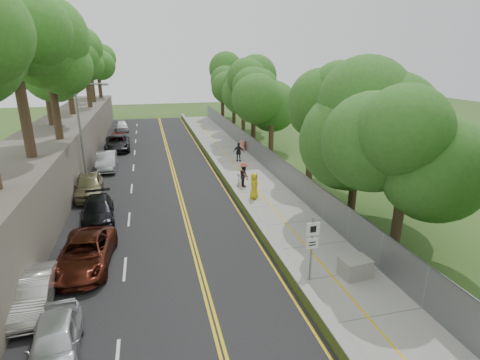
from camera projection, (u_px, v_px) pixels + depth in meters
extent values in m
plane|color=#33511E|center=(267.00, 252.00, 19.65)|extent=(140.00, 140.00, 0.00)
cube|color=black|center=(154.00, 176.00, 32.25)|extent=(11.20, 66.00, 0.04)
cube|color=gray|center=(243.00, 170.00, 34.07)|extent=(4.20, 66.00, 0.05)
cube|color=#A0D736|center=(219.00, 168.00, 33.46)|extent=(0.42, 66.00, 0.60)
cube|color=#595147|center=(49.00, 160.00, 29.78)|extent=(5.00, 66.00, 4.00)
cube|color=slate|center=(266.00, 158.00, 34.25)|extent=(0.04, 66.00, 2.00)
cylinder|color=gray|center=(81.00, 135.00, 28.88)|extent=(0.18, 0.18, 8.00)
cylinder|color=gray|center=(90.00, 84.00, 27.94)|extent=(2.30, 0.13, 0.13)
cube|color=gray|center=(105.00, 84.00, 28.20)|extent=(0.50, 0.22, 0.14)
cylinder|color=gray|center=(311.00, 249.00, 16.63)|extent=(0.09, 0.09, 3.10)
cube|color=white|center=(313.00, 229.00, 16.29)|extent=(0.62, 0.04, 0.62)
cube|color=white|center=(312.00, 243.00, 16.51)|extent=(0.56, 0.04, 0.50)
cylinder|color=red|center=(242.00, 146.00, 41.00)|extent=(0.62, 0.62, 1.01)
cube|color=gray|center=(355.00, 267.00, 17.27)|extent=(1.40, 1.11, 0.87)
imported|color=silver|center=(55.00, 342.00, 12.43)|extent=(1.94, 4.11, 1.36)
imported|color=beige|center=(33.00, 293.00, 15.01)|extent=(1.64, 4.14, 1.34)
imported|color=#4E1B10|center=(85.00, 253.00, 17.97)|extent=(2.76, 5.35, 1.44)
imported|color=black|center=(98.00, 210.00, 23.20)|extent=(2.29, 4.76, 1.34)
imported|color=#938B63|center=(89.00, 185.00, 27.24)|extent=(2.37, 4.97, 1.64)
imported|color=#9B9EA2|center=(107.00, 161.00, 33.89)|extent=(1.77, 4.79, 1.56)
imported|color=black|center=(117.00, 143.00, 41.03)|extent=(2.80, 5.67, 1.55)
imported|color=maroon|center=(118.00, 142.00, 42.06)|extent=(1.96, 4.66, 1.34)
imported|color=silver|center=(122.00, 126.00, 51.93)|extent=(2.08, 4.30, 1.41)
imported|color=gold|center=(254.00, 186.00, 26.71)|extent=(0.91, 1.10, 1.92)
imported|color=silver|center=(239.00, 182.00, 28.09)|extent=(0.52, 0.64, 1.52)
imported|color=black|center=(244.00, 176.00, 29.37)|extent=(0.64, 0.82, 1.68)
imported|color=#A0503B|center=(244.00, 174.00, 29.43)|extent=(0.90, 1.33, 1.90)
imported|color=black|center=(239.00, 152.00, 36.40)|extent=(1.17, 0.81, 1.85)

